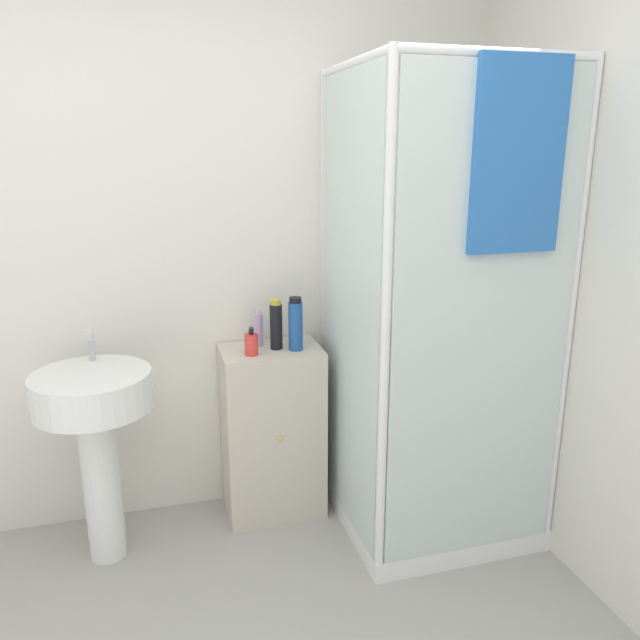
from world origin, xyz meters
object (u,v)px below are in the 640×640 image
Objects in this scene: sink at (95,422)px; shampoo_bottle_blue at (296,324)px; lotion_bottle_white at (258,329)px; shampoo_bottle_tall_black at (276,325)px; soap_dispenser at (251,344)px.

shampoo_bottle_blue reaches higher than sink.
shampoo_bottle_blue is at bearing -35.22° from lotion_bottle_white.
shampoo_bottle_tall_black reaches higher than lotion_bottle_white.
shampoo_bottle_blue reaches higher than shampoo_bottle_tall_black.
sink is at bearing -172.52° from soap_dispenser.
shampoo_bottle_tall_black is 0.09m from shampoo_bottle_blue.
shampoo_bottle_tall_black is at bearing -43.74° from lotion_bottle_white.
shampoo_bottle_blue is (0.20, 0.02, 0.07)m from soap_dispenser.
shampoo_bottle_tall_black is at bearing 153.93° from shampoo_bottle_blue.
lotion_bottle_white is at bearing 65.99° from soap_dispenser.
shampoo_bottle_tall_black is at bearing 24.02° from soap_dispenser.
lotion_bottle_white is at bearing 136.26° from shampoo_bottle_tall_black.
shampoo_bottle_tall_black is 1.24× the size of lotion_bottle_white.
lotion_bottle_white is (0.71, 0.21, 0.27)m from sink.
shampoo_bottle_tall_black is (0.78, 0.14, 0.31)m from sink.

